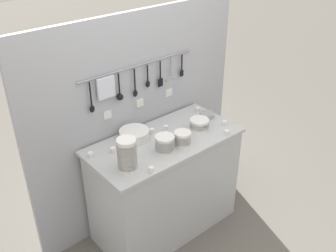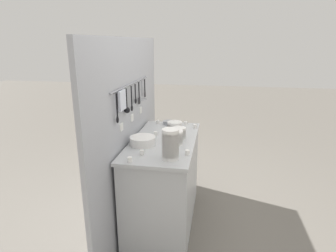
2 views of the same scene
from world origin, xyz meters
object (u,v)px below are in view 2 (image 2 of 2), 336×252
at_px(bowl_stack_tall_left, 175,137).
at_px(cup_mid_row, 195,126).
at_px(bowl_stack_wide_centre, 170,144).
at_px(steel_mixing_bowl, 168,123).
at_px(cup_by_caddy, 156,134).
at_px(cup_centre, 142,152).
at_px(cup_front_left, 186,123).
at_px(bowl_stack_short_front, 175,126).
at_px(cup_edge_near, 158,122).
at_px(cup_back_right, 150,137).
at_px(plate_stack, 143,141).
at_px(cup_edge_far, 130,160).
at_px(cup_beside_plates, 187,152).
at_px(bowl_stack_nested_right, 179,133).

relative_size(bowl_stack_tall_left, cup_mid_row, 3.60).
bearing_deg(bowl_stack_wide_centre, steel_mixing_bowl, 10.86).
distance_m(bowl_stack_tall_left, cup_by_caddy, 0.32).
relative_size(bowl_stack_wide_centre, cup_centre, 6.14).
height_order(cup_centre, cup_front_left, same).
distance_m(bowl_stack_short_front, cup_edge_near, 0.31).
relative_size(steel_mixing_bowl, cup_by_caddy, 3.03).
bearing_deg(steel_mixing_bowl, cup_back_right, 170.18).
relative_size(bowl_stack_tall_left, cup_edge_near, 3.60).
bearing_deg(plate_stack, cup_edge_near, 0.55).
bearing_deg(cup_centre, cup_edge_near, 3.84).
height_order(steel_mixing_bowl, cup_edge_near, same).
distance_m(cup_centre, cup_by_caddy, 0.53).
bearing_deg(cup_back_right, cup_mid_row, -42.41).
bearing_deg(cup_back_right, cup_by_caddy, -16.09).
height_order(cup_edge_near, cup_by_caddy, same).
xyz_separation_m(bowl_stack_tall_left, cup_edge_far, (-0.49, 0.30, -0.05)).
distance_m(plate_stack, cup_edge_far, 0.41).
height_order(bowl_stack_short_front, cup_beside_plates, bowl_stack_short_front).
distance_m(bowl_stack_tall_left, cup_back_right, 0.29).
distance_m(cup_centre, cup_mid_row, 0.95).
bearing_deg(bowl_stack_short_front, cup_edge_far, 166.16).
bearing_deg(steel_mixing_bowl, bowl_stack_nested_right, -157.73).
bearing_deg(bowl_stack_nested_right, plate_stack, 127.42).
height_order(bowl_stack_nested_right, cup_centre, bowl_stack_nested_right).
xyz_separation_m(bowl_stack_wide_centre, steel_mixing_bowl, (1.00, 0.19, -0.11)).
height_order(bowl_stack_wide_centre, plate_stack, bowl_stack_wide_centre).
relative_size(bowl_stack_tall_left, cup_by_caddy, 3.60).
relative_size(cup_front_left, cup_beside_plates, 1.00).
distance_m(bowl_stack_nested_right, bowl_stack_short_front, 0.29).
distance_m(cup_edge_far, cup_front_left, 1.18).
bearing_deg(bowl_stack_short_front, cup_by_caddy, 144.09).
bearing_deg(cup_edge_far, plate_stack, 0.18).
distance_m(bowl_stack_nested_right, cup_beside_plates, 0.44).
relative_size(bowl_stack_tall_left, plate_stack, 0.62).
height_order(bowl_stack_wide_centre, cup_mid_row, bowl_stack_wide_centre).
bearing_deg(cup_by_caddy, cup_mid_row, -48.64).
relative_size(plate_stack, cup_mid_row, 5.79).
xyz_separation_m(bowl_stack_short_front, cup_beside_plates, (-0.69, -0.22, -0.03)).
xyz_separation_m(cup_edge_near, cup_by_caddy, (-0.44, -0.07, 0.00)).
distance_m(cup_edge_far, cup_edge_near, 1.13).
bearing_deg(cup_by_caddy, steel_mixing_bowl, -8.02).
bearing_deg(bowl_stack_tall_left, cup_beside_plates, -149.40).
relative_size(bowl_stack_tall_left, steel_mixing_bowl, 1.19).
distance_m(cup_back_right, cup_edge_far, 0.57).
relative_size(cup_centre, cup_mid_row, 1.00).
relative_size(bowl_stack_wide_centre, bowl_stack_tall_left, 1.71).
relative_size(bowl_stack_wide_centre, plate_stack, 1.06).
xyz_separation_m(cup_back_right, cup_mid_row, (0.46, -0.42, 0.00)).
xyz_separation_m(bowl_stack_short_front, cup_front_left, (0.21, -0.10, -0.03)).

